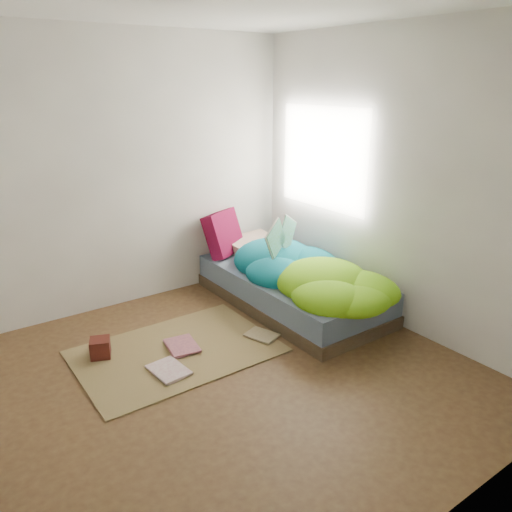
{
  "coord_description": "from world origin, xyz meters",
  "views": [
    {
      "loc": [
        -1.73,
        -2.8,
        2.14
      ],
      "look_at": [
        0.81,
        0.75,
        0.59
      ],
      "focal_mm": 35.0,
      "sensor_mm": 36.0,
      "label": 1
    }
  ],
  "objects_px": {
    "bed": "(291,289)",
    "floor_book_a": "(155,376)",
    "floor_book_b": "(168,349)",
    "wooden_box": "(100,348)",
    "open_book": "(282,226)",
    "pillow_magenta": "(224,233)"
  },
  "relations": [
    {
      "from": "bed",
      "to": "floor_book_a",
      "type": "height_order",
      "value": "bed"
    },
    {
      "from": "bed",
      "to": "floor_book_b",
      "type": "distance_m",
      "value": 1.44
    },
    {
      "from": "bed",
      "to": "wooden_box",
      "type": "distance_m",
      "value": 1.92
    },
    {
      "from": "open_book",
      "to": "wooden_box",
      "type": "xyz_separation_m",
      "value": [
        -1.83,
        0.05,
        -0.73
      ]
    },
    {
      "from": "wooden_box",
      "to": "floor_book_b",
      "type": "xyz_separation_m",
      "value": [
        0.48,
        -0.24,
        -0.06
      ]
    },
    {
      "from": "floor_book_a",
      "to": "floor_book_b",
      "type": "height_order",
      "value": "floor_book_b"
    },
    {
      "from": "pillow_magenta",
      "to": "bed",
      "type": "bearing_deg",
      "value": -100.59
    },
    {
      "from": "pillow_magenta",
      "to": "wooden_box",
      "type": "distance_m",
      "value": 1.9
    },
    {
      "from": "open_book",
      "to": "wooden_box",
      "type": "distance_m",
      "value": 1.97
    },
    {
      "from": "wooden_box",
      "to": "open_book",
      "type": "bearing_deg",
      "value": -1.6
    },
    {
      "from": "bed",
      "to": "floor_book_a",
      "type": "distance_m",
      "value": 1.74
    },
    {
      "from": "bed",
      "to": "open_book",
      "type": "height_order",
      "value": "open_book"
    },
    {
      "from": "wooden_box",
      "to": "floor_book_b",
      "type": "bearing_deg",
      "value": -26.73
    },
    {
      "from": "floor_book_a",
      "to": "floor_book_b",
      "type": "relative_size",
      "value": 1.01
    },
    {
      "from": "bed",
      "to": "floor_book_a",
      "type": "bearing_deg",
      "value": -165.63
    },
    {
      "from": "bed",
      "to": "open_book",
      "type": "distance_m",
      "value": 0.66
    },
    {
      "from": "open_book",
      "to": "floor_book_a",
      "type": "xyz_separation_m",
      "value": [
        -1.6,
        -0.49,
        -0.8
      ]
    },
    {
      "from": "pillow_magenta",
      "to": "floor_book_b",
      "type": "xyz_separation_m",
      "value": [
        -1.18,
        -1.01,
        -0.55
      ]
    },
    {
      "from": "bed",
      "to": "open_book",
      "type": "relative_size",
      "value": 4.22
    },
    {
      "from": "pillow_magenta",
      "to": "open_book",
      "type": "height_order",
      "value": "open_book"
    },
    {
      "from": "pillow_magenta",
      "to": "floor_book_a",
      "type": "relative_size",
      "value": 1.45
    },
    {
      "from": "open_book",
      "to": "floor_book_a",
      "type": "relative_size",
      "value": 1.46
    }
  ]
}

